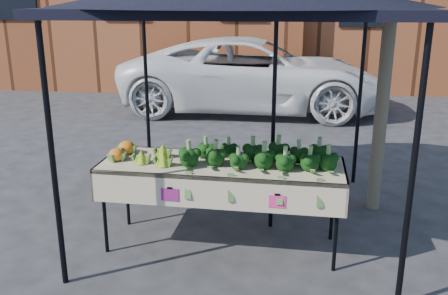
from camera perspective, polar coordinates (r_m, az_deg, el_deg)
ground at (r=5.30m, az=-0.03°, el=-10.73°), size 90.00×90.00×0.00m
table at (r=5.01m, az=-0.28°, el=-6.69°), size 2.43×0.89×0.90m
canopy at (r=5.28m, az=2.00°, el=5.02°), size 3.16×3.16×2.74m
broccoli_heap at (r=4.81m, az=4.01°, el=-0.62°), size 1.51×0.54×0.22m
romanesco_cluster at (r=4.93m, az=-8.00°, el=-0.60°), size 0.40×0.44×0.17m
cauliflower_pair at (r=5.11m, az=-11.77°, el=-0.26°), size 0.20×0.40×0.16m
street_tree at (r=5.85m, az=18.66°, el=13.50°), size 2.23×2.23×4.39m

